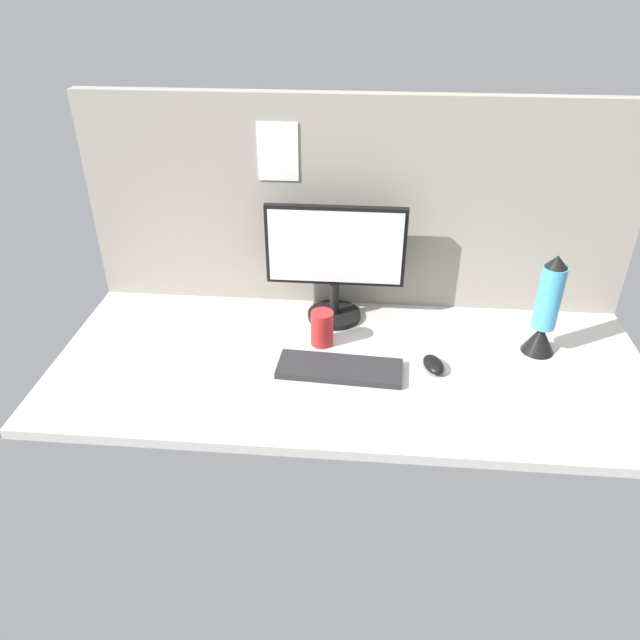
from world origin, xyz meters
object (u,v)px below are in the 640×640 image
at_px(monitor, 335,258).
at_px(keyboard, 340,369).
at_px(mug_red_plastic, 322,328).
at_px(lava_lamp, 545,313).
at_px(mouse, 434,365).

bearing_deg(monitor, keyboard, -83.36).
bearing_deg(mug_red_plastic, lava_lamp, 1.31).
distance_m(monitor, lava_lamp, 0.67).
bearing_deg(keyboard, mug_red_plastic, 117.20).
bearing_deg(mug_red_plastic, mouse, -17.96).
bearing_deg(mouse, monitor, 120.89).
distance_m(keyboard, mouse, 0.28).
relative_size(monitor, lava_lamp, 1.37).
xyz_separation_m(keyboard, mouse, (0.28, 0.04, 0.01)).
distance_m(mug_red_plastic, lava_lamp, 0.68).
bearing_deg(keyboard, lava_lamp, 18.15).
height_order(monitor, mouse, monitor).
bearing_deg(lava_lamp, mouse, -159.09).
relative_size(monitor, keyboard, 1.22).
height_order(mouse, lava_lamp, lava_lamp).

